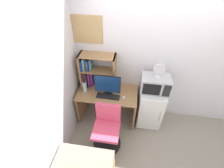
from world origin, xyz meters
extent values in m
cube|color=silver|center=(0.40, 0.02, 1.30)|extent=(6.40, 0.04, 2.60)
cube|color=silver|center=(-1.62, -1.60, 1.30)|extent=(0.04, 4.40, 2.60)
cube|color=#997047|center=(-0.95, -0.32, 0.74)|extent=(1.19, 0.63, 0.03)
cube|color=#997047|center=(-1.53, -0.32, 0.36)|extent=(0.04, 0.57, 0.72)
cube|color=#997047|center=(-0.38, -0.32, 0.36)|extent=(0.04, 0.57, 0.72)
cube|color=#997047|center=(-1.49, -0.15, 1.11)|extent=(0.03, 0.29, 0.72)
cube|color=#997047|center=(-0.84, -0.15, 1.11)|extent=(0.03, 0.29, 0.72)
cube|color=#997047|center=(-1.16, -0.15, 1.46)|extent=(0.68, 0.29, 0.01)
cube|color=#997047|center=(-1.16, -0.15, 1.14)|extent=(0.62, 0.29, 0.01)
cube|color=purple|center=(-1.45, -0.11, 0.92)|extent=(0.03, 0.18, 0.33)
cube|color=brown|center=(-1.42, -0.11, 0.89)|extent=(0.04, 0.18, 0.28)
cube|color=black|center=(-1.38, -0.13, 0.91)|extent=(0.02, 0.24, 0.31)
cube|color=purple|center=(-1.34, -0.13, 0.91)|extent=(0.04, 0.23, 0.32)
cube|color=purple|center=(-1.30, -0.11, 0.90)|extent=(0.04, 0.18, 0.30)
cube|color=navy|center=(-1.45, -0.13, 1.25)|extent=(0.03, 0.24, 0.21)
cube|color=teal|center=(-1.41, -0.13, 1.28)|extent=(0.04, 0.23, 0.25)
cube|color=gold|center=(-1.37, -0.11, 1.25)|extent=(0.02, 0.17, 0.20)
cube|color=navy|center=(-1.34, -0.12, 1.26)|extent=(0.03, 0.22, 0.22)
cube|color=teal|center=(-1.30, -0.11, 1.26)|extent=(0.04, 0.18, 0.22)
cylinder|color=black|center=(-0.93, -0.41, 0.76)|extent=(0.20, 0.20, 0.02)
cylinder|color=black|center=(-0.93, -0.41, 0.81)|extent=(0.04, 0.04, 0.09)
cube|color=black|center=(-0.93, -0.40, 1.03)|extent=(0.49, 0.01, 0.38)
cube|color=navy|center=(-0.93, -0.41, 1.03)|extent=(0.46, 0.02, 0.36)
cube|color=black|center=(-0.91, -0.45, 0.76)|extent=(0.45, 0.14, 0.02)
ellipsoid|color=silver|center=(-0.61, -0.43, 0.77)|extent=(0.06, 0.09, 0.03)
cylinder|color=silver|center=(-1.39, -0.36, 0.86)|extent=(0.08, 0.08, 0.23)
cylinder|color=black|center=(-1.39, -0.36, 0.99)|extent=(0.04, 0.04, 0.02)
cube|color=white|center=(-0.07, -0.28, 0.44)|extent=(0.48, 0.52, 0.89)
cube|color=white|center=(-0.07, -0.54, 0.44)|extent=(0.46, 0.01, 0.85)
cylinder|color=#B2B2B7|center=(0.10, -0.55, 0.49)|extent=(0.01, 0.01, 0.31)
cube|color=#ADADB2|center=(-0.07, -0.28, 1.04)|extent=(0.51, 0.33, 0.31)
cube|color=black|center=(-0.14, -0.44, 1.04)|extent=(0.31, 0.01, 0.24)
cube|color=black|center=(0.12, -0.44, 1.04)|extent=(0.12, 0.01, 0.25)
cylinder|color=silver|center=(-0.06, -0.28, 1.20)|extent=(0.11, 0.11, 0.01)
cylinder|color=silver|center=(-0.06, -0.28, 1.24)|extent=(0.02, 0.02, 0.07)
cylinder|color=silver|center=(-0.06, -0.29, 1.38)|extent=(0.20, 0.03, 0.20)
cylinder|color=black|center=(-0.85, -0.99, 0.02)|extent=(0.53, 0.53, 0.04)
cylinder|color=black|center=(-0.85, -0.99, 0.24)|extent=(0.04, 0.04, 0.43)
cube|color=#D84766|center=(-0.85, -0.99, 0.47)|extent=(0.46, 0.46, 0.07)
cube|color=#D84766|center=(-0.85, -0.78, 0.71)|extent=(0.44, 0.06, 0.40)
cube|color=tan|center=(-1.39, -0.01, 1.87)|extent=(0.64, 0.02, 0.48)
camera|label=1|loc=(-0.51, -2.55, 2.87)|focal=25.00mm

